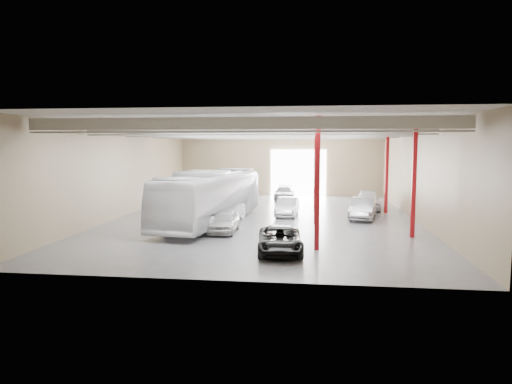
% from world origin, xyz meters
% --- Properties ---
extents(depot_shell, '(22.12, 32.12, 7.06)m').
position_xyz_m(depot_shell, '(0.13, 0.48, 4.98)').
color(depot_shell, '#4E4F54').
rests_on(depot_shell, ground).
extents(coach_bus, '(5.21, 13.89, 3.78)m').
position_xyz_m(coach_bus, '(-3.50, -2.89, 1.89)').
color(coach_bus, white).
rests_on(coach_bus, ground).
extents(black_sedan, '(2.66, 4.99, 1.33)m').
position_xyz_m(black_sedan, '(1.93, -10.95, 0.67)').
color(black_sedan, black).
rests_on(black_sedan, ground).
extents(car_row_a, '(1.70, 4.10, 1.39)m').
position_xyz_m(car_row_a, '(-2.00, -5.75, 0.69)').
color(car_row_a, silver).
rests_on(car_row_a, ground).
extents(car_row_b, '(1.75, 4.39, 1.42)m').
position_xyz_m(car_row_b, '(1.61, 1.50, 0.71)').
color(car_row_b, silver).
rests_on(car_row_b, ground).
extents(car_row_c, '(1.94, 4.67, 1.35)m').
position_xyz_m(car_row_c, '(0.72, 12.00, 0.67)').
color(car_row_c, slate).
rests_on(car_row_c, ground).
extents(car_right_near, '(2.60, 5.06, 1.59)m').
position_xyz_m(car_right_near, '(7.32, 0.69, 0.79)').
color(car_right_near, '#9D9DA2').
rests_on(car_right_near, ground).
extents(car_right_far, '(2.44, 5.15, 1.70)m').
position_xyz_m(car_right_far, '(8.30, 5.92, 0.85)').
color(car_right_far, silver).
rests_on(car_right_far, ground).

